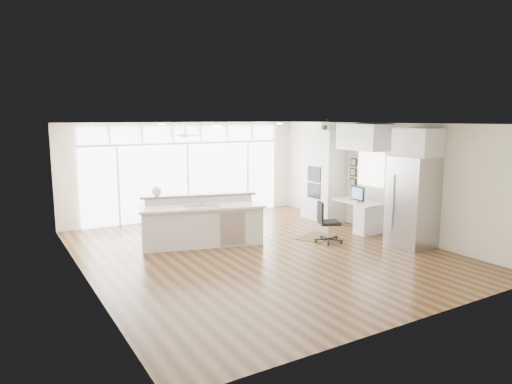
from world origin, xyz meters
TOP-DOWN VIEW (x-y plane):
  - floor at (0.00, 0.00)m, footprint 7.00×8.00m
  - ceiling at (0.00, 0.00)m, footprint 7.00×8.00m
  - wall_back at (0.00, 4.00)m, footprint 7.00×0.04m
  - wall_front at (0.00, -4.00)m, footprint 7.00×0.04m
  - wall_left at (-3.50, 0.00)m, footprint 0.04×8.00m
  - wall_right at (3.50, 0.00)m, footprint 0.04×8.00m
  - glass_wall at (0.00, 3.94)m, footprint 5.80×0.06m
  - transom_row at (0.00, 3.94)m, footprint 5.90×0.06m
  - desk_window at (3.46, 0.30)m, footprint 0.04×0.85m
  - ceiling_fan at (-0.50, 2.80)m, footprint 1.16×1.16m
  - recessed_lights at (0.00, 0.20)m, footprint 3.40×3.00m
  - oven_cabinet at (3.17, 1.80)m, footprint 0.64×1.20m
  - desk_nook at (3.13, 0.30)m, footprint 0.72×1.30m
  - upper_cabinets at (3.17, 0.30)m, footprint 0.64×1.30m
  - refrigerator at (3.11, -1.35)m, footprint 0.76×0.90m
  - fridge_cabinet at (3.17, -1.35)m, footprint 0.64×0.90m
  - framed_photos at (3.46, 0.92)m, footprint 0.06×0.22m
  - kitchen_island at (-0.83, 1.08)m, footprint 2.93×1.73m
  - rug at (1.77, 0.31)m, footprint 1.09×0.96m
  - office_chair at (1.75, -0.17)m, footprint 0.62×0.60m
  - fishbowl at (-1.64, 1.72)m, footprint 0.29×0.29m
  - monitor at (3.05, 0.30)m, footprint 0.11×0.48m
  - keyboard at (2.88, 0.30)m, footprint 0.16×0.34m
  - potted_plant at (3.17, 1.80)m, footprint 0.27×0.30m

SIDE VIEW (x-z plane):
  - floor at x=0.00m, z-range -0.02..0.00m
  - rug at x=1.77m, z-range 0.00..0.01m
  - desk_nook at x=3.13m, z-range 0.00..0.76m
  - office_chair at x=1.75m, z-range 0.00..0.93m
  - kitchen_island at x=-0.83m, z-range 0.00..1.09m
  - keyboard at x=2.88m, z-range 0.76..0.78m
  - monitor at x=3.05m, z-range 0.76..1.16m
  - refrigerator at x=3.11m, z-range 0.00..2.00m
  - glass_wall at x=0.00m, z-range 0.01..2.09m
  - fishbowl at x=-1.64m, z-range 1.09..1.32m
  - oven_cabinet at x=3.17m, z-range 0.00..2.50m
  - wall_back at x=0.00m, z-range 0.00..2.70m
  - wall_front at x=0.00m, z-range 0.00..2.70m
  - wall_left at x=-3.50m, z-range 0.00..2.70m
  - wall_right at x=3.50m, z-range 0.00..2.70m
  - framed_photos at x=3.46m, z-range 1.00..1.80m
  - desk_window at x=3.46m, z-range 1.12..1.98m
  - fridge_cabinet at x=3.17m, z-range 2.00..2.60m
  - upper_cabinets at x=3.17m, z-range 2.03..2.67m
  - transom_row at x=0.00m, z-range 2.18..2.58m
  - ceiling_fan at x=-0.50m, z-range 2.32..2.64m
  - potted_plant at x=3.17m, z-range 2.50..2.73m
  - recessed_lights at x=0.00m, z-range 2.67..2.69m
  - ceiling at x=0.00m, z-range 2.69..2.71m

